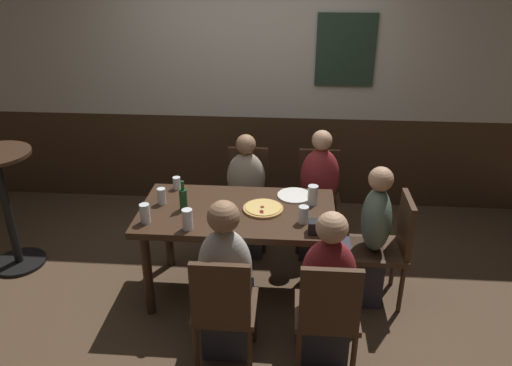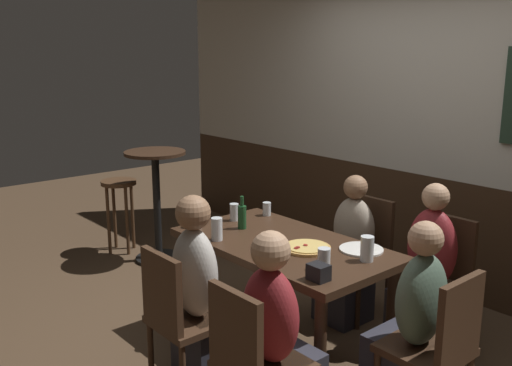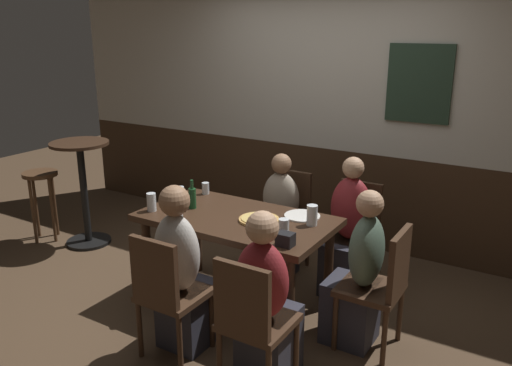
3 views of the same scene
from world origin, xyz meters
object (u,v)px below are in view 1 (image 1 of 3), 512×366
chair_mid_near (223,306)px  chair_mid_far (247,191)px  person_mid_near (227,290)px  pint_glass_amber (187,220)px  tumbler_water (303,216)px  pint_glass_pale (162,197)px  tumbler_short (177,184)px  pint_glass_stout (145,214)px  person_right_near (326,298)px  chair_head_east (389,243)px  pizza (263,208)px  plate_white_large (295,195)px  chair_right_far (318,193)px  person_right_far (319,204)px  highball_clear (313,196)px  person_head_east (367,246)px  side_bar_table (5,201)px  beer_bottle_green (183,199)px  dining_table (237,220)px  person_mid_far (246,204)px  chair_right_near (328,311)px  condiment_caddy (316,227)px

chair_mid_near → chair_mid_far: same height
person_mid_near → pint_glass_amber: bearing=131.8°
pint_glass_amber → tumbler_water: size_ratio=1.20×
pint_glass_pale → chair_mid_far: bearing=52.5°
pint_glass_pale → tumbler_short: bearing=78.1°
pint_glass_stout → person_right_near: bearing=-18.0°
chair_head_east → pizza: bearing=179.3°
chair_head_east → plate_white_large: size_ratio=3.23×
person_mid_near → pizza: size_ratio=3.87×
chair_right_far → person_right_far: 0.16m
pint_glass_stout → plate_white_large: (1.06, 0.50, -0.06)m
chair_mid_far → pizza: bearing=-76.5°
chair_mid_near → person_right_near: person_right_near is taller
highball_clear → person_right_far: bearing=81.2°
pint_glass_amber → person_head_east: bearing=13.3°
person_mid_near → pint_glass_stout: (-0.63, 0.42, 0.31)m
side_bar_table → beer_bottle_green: bearing=-9.0°
person_right_far → highball_clear: person_right_far is taller
dining_table → pizza: size_ratio=4.85×
tumbler_water → beer_bottle_green: size_ratio=0.54×
person_mid_far → person_right_far: bearing=0.2°
person_right_far → highball_clear: size_ratio=7.53×
chair_right_near → pint_glass_stout: (-1.28, 0.58, 0.31)m
pizza → pint_glass_stout: bearing=-163.1°
highball_clear → side_bar_table: side_bar_table is taller
chair_head_east → person_head_east: 0.17m
chair_head_east → pizza: size_ratio=2.91×
person_right_far → pint_glass_pale: 1.41m
chair_right_far → person_head_east: bearing=-67.4°
chair_mid_far → highball_clear: (0.56, -0.68, 0.31)m
person_head_east → person_right_far: (-0.34, 0.65, 0.01)m
chair_right_far → pint_glass_pale: size_ratio=7.00×
person_mid_far → tumbler_water: person_mid_far is taller
person_head_east → plate_white_large: person_head_east is taller
chair_right_far → chair_right_near: size_ratio=1.00×
tumbler_water → highball_clear: bearing=76.0°
chair_mid_near → person_mid_far: person_mid_far is taller
tumbler_water → plate_white_large: bearing=98.9°
chair_right_near → person_right_near: size_ratio=0.79×
chair_mid_far → pint_glass_pale: (-0.59, -0.76, 0.30)m
tumbler_water → pizza: bearing=150.9°
chair_head_east → chair_right_near: 0.96m
person_right_near → pizza: bearing=124.2°
person_mid_far → tumbler_water: 1.00m
person_right_near → condiment_caddy: 0.48m
person_right_near → plate_white_large: person_right_near is taller
pint_glass_amber → chair_right_far: bearing=49.6°
pint_glass_pale → tumbler_water: size_ratio=1.00×
chair_head_east → tumbler_short: size_ratio=8.79×
tumbler_short → dining_table: bearing=-31.3°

